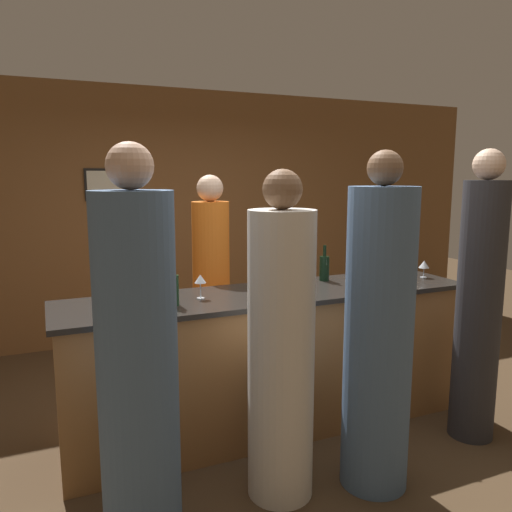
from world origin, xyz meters
TOP-DOWN VIEW (x-y plane):
  - ground_plane at (0.00, 0.00)m, footprint 14.00×14.00m
  - back_wall at (-0.00, 2.44)m, footprint 8.00×0.08m
  - bar_counter at (0.00, 0.00)m, footprint 3.00×0.71m
  - bartender at (-0.22, 0.75)m, footprint 0.31×0.31m
  - guest_0 at (1.25, -0.68)m, footprint 0.30×0.30m
  - guest_1 at (0.27, -0.87)m, footprint 0.40×0.40m
  - guest_2 at (-0.29, -0.73)m, footprint 0.38×0.38m
  - guest_3 at (-1.10, -0.79)m, footprint 0.39×0.39m
  - wine_bottle_0 at (0.79, -0.13)m, footprint 0.07×0.07m
  - wine_bottle_1 at (-0.74, -0.09)m, footprint 0.07×0.07m
  - wine_bottle_2 at (0.54, 0.20)m, footprint 0.08×0.08m
  - wine_glass_0 at (1.35, -0.02)m, footprint 0.08×0.08m
  - wine_glass_1 at (0.66, -0.14)m, footprint 0.07×0.07m
  - wine_glass_2 at (-0.53, 0.01)m, footprint 0.08×0.08m
  - wine_glass_3 at (0.89, -0.21)m, footprint 0.07×0.07m
  - wine_glass_4 at (-0.19, -0.17)m, footprint 0.08×0.08m

SIDE VIEW (x-z plane):
  - ground_plane at x=0.00m, z-range 0.00..0.00m
  - bar_counter at x=0.00m, z-range 0.00..1.02m
  - guest_2 at x=-0.29m, z-range -0.07..1.81m
  - bartender at x=-0.22m, z-range -0.05..1.80m
  - guest_1 at x=0.27m, z-range -0.07..1.91m
  - guest_3 at x=-1.10m, z-range -0.07..1.92m
  - guest_0 at x=1.25m, z-range -0.05..1.97m
  - wine_bottle_2 at x=0.54m, z-range 0.98..1.27m
  - wine_bottle_1 at x=-0.74m, z-range 0.99..1.26m
  - wine_glass_0 at x=1.35m, z-range 1.06..1.20m
  - wine_bottle_0 at x=0.79m, z-range 0.99..1.28m
  - wine_glass_1 at x=0.66m, z-range 1.06..1.22m
  - wine_glass_2 at x=-0.53m, z-range 1.07..1.23m
  - wine_glass_4 at x=-0.19m, z-range 1.07..1.24m
  - wine_glass_3 at x=0.89m, z-range 1.07..1.26m
  - back_wall at x=0.00m, z-range 0.00..2.80m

